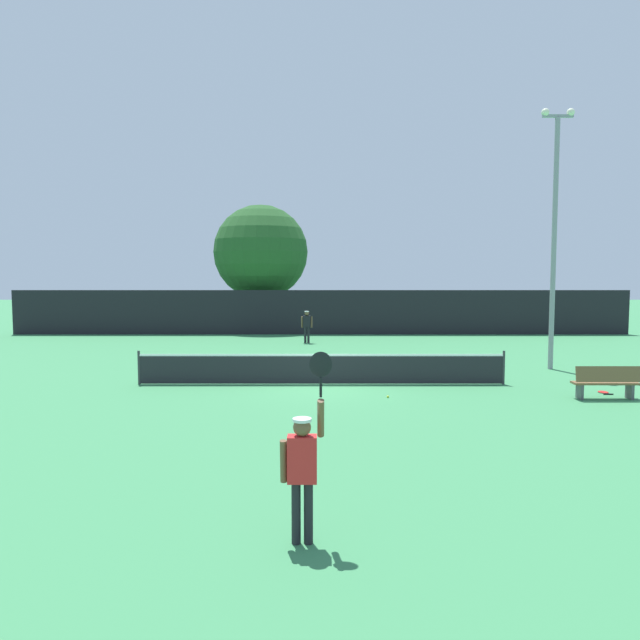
{
  "coord_description": "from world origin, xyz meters",
  "views": [
    {
      "loc": [
        -0.04,
        -18.65,
        3.51
      ],
      "look_at": [
        -0.08,
        4.92,
        1.65
      ],
      "focal_mm": 33.49,
      "sensor_mm": 36.0,
      "label": 1
    }
  ],
  "objects_px": {
    "player_serving": "(304,461)",
    "player_receiving": "(308,324)",
    "parked_car_near": "(211,313)",
    "tennis_ball": "(389,397)",
    "large_tree": "(262,252)",
    "parked_car_mid": "(469,312)",
    "spare_racket": "(605,392)",
    "courtside_bench": "(607,382)",
    "light_pole": "(556,225)"
  },
  "relations": [
    {
      "from": "large_tree",
      "to": "tennis_ball",
      "type": "bearing_deg",
      "value": -74.75
    },
    {
      "from": "player_receiving",
      "to": "light_pole",
      "type": "relative_size",
      "value": 0.17
    },
    {
      "from": "courtside_bench",
      "to": "parked_car_near",
      "type": "bearing_deg",
      "value": 122.77
    },
    {
      "from": "player_serving",
      "to": "light_pole",
      "type": "xyz_separation_m",
      "value": [
        8.68,
        14.16,
        4.16
      ]
    },
    {
      "from": "spare_racket",
      "to": "light_pole",
      "type": "bearing_deg",
      "value": 88.48
    },
    {
      "from": "tennis_ball",
      "to": "courtside_bench",
      "type": "distance_m",
      "value": 6.07
    },
    {
      "from": "player_receiving",
      "to": "light_pole",
      "type": "xyz_separation_m",
      "value": [
        9.12,
        -8.12,
        4.27
      ]
    },
    {
      "from": "light_pole",
      "to": "player_receiving",
      "type": "bearing_deg",
      "value": 138.32
    },
    {
      "from": "player_serving",
      "to": "courtside_bench",
      "type": "bearing_deg",
      "value": 47.31
    },
    {
      "from": "player_receiving",
      "to": "courtside_bench",
      "type": "bearing_deg",
      "value": 122.76
    },
    {
      "from": "player_serving",
      "to": "parked_car_mid",
      "type": "xyz_separation_m",
      "value": [
        10.7,
        34.46,
        -0.32
      ]
    },
    {
      "from": "tennis_ball",
      "to": "light_pole",
      "type": "distance_m",
      "value": 9.79
    },
    {
      "from": "tennis_ball",
      "to": "courtside_bench",
      "type": "relative_size",
      "value": 0.04
    },
    {
      "from": "courtside_bench",
      "to": "parked_car_mid",
      "type": "height_order",
      "value": "parked_car_mid"
    },
    {
      "from": "tennis_ball",
      "to": "spare_racket",
      "type": "height_order",
      "value": "tennis_ball"
    },
    {
      "from": "player_receiving",
      "to": "light_pole",
      "type": "height_order",
      "value": "light_pole"
    },
    {
      "from": "parked_car_mid",
      "to": "parked_car_near",
      "type": "bearing_deg",
      "value": 177.71
    },
    {
      "from": "player_receiving",
      "to": "tennis_ball",
      "type": "distance_m",
      "value": 13.49
    },
    {
      "from": "player_serving",
      "to": "spare_racket",
      "type": "distance_m",
      "value": 13.04
    },
    {
      "from": "tennis_ball",
      "to": "spare_racket",
      "type": "bearing_deg",
      "value": 6.22
    },
    {
      "from": "courtside_bench",
      "to": "light_pole",
      "type": "bearing_deg",
      "value": 84.65
    },
    {
      "from": "spare_racket",
      "to": "light_pole",
      "type": "distance_m",
      "value": 6.83
    },
    {
      "from": "player_serving",
      "to": "player_receiving",
      "type": "relative_size",
      "value": 1.55
    },
    {
      "from": "light_pole",
      "to": "large_tree",
      "type": "bearing_deg",
      "value": 128.21
    },
    {
      "from": "player_receiving",
      "to": "player_serving",
      "type": "bearing_deg",
      "value": 91.14
    },
    {
      "from": "player_receiving",
      "to": "parked_car_near",
      "type": "distance_m",
      "value": 12.54
    },
    {
      "from": "tennis_ball",
      "to": "parked_car_mid",
      "type": "xyz_separation_m",
      "value": [
        8.57,
        25.38,
        0.74
      ]
    },
    {
      "from": "parked_car_mid",
      "to": "large_tree",
      "type": "bearing_deg",
      "value": -168.44
    },
    {
      "from": "player_serving",
      "to": "courtside_bench",
      "type": "distance_m",
      "value": 12.09
    },
    {
      "from": "player_serving",
      "to": "parked_car_near",
      "type": "relative_size",
      "value": 0.58
    },
    {
      "from": "player_serving",
      "to": "light_pole",
      "type": "height_order",
      "value": "light_pole"
    },
    {
      "from": "parked_car_near",
      "to": "player_receiving",
      "type": "bearing_deg",
      "value": -54.32
    },
    {
      "from": "player_receiving",
      "to": "tennis_ball",
      "type": "bearing_deg",
      "value": 101.05
    },
    {
      "from": "large_tree",
      "to": "player_serving",
      "type": "bearing_deg",
      "value": -83.34
    },
    {
      "from": "parked_car_near",
      "to": "parked_car_mid",
      "type": "distance_m",
      "value": 18.01
    },
    {
      "from": "player_receiving",
      "to": "parked_car_near",
      "type": "xyz_separation_m",
      "value": [
        -6.79,
        10.54,
        -0.21
      ]
    },
    {
      "from": "large_tree",
      "to": "parked_car_near",
      "type": "bearing_deg",
      "value": 139.29
    },
    {
      "from": "player_serving",
      "to": "player_receiving",
      "type": "xyz_separation_m",
      "value": [
        -0.44,
        22.28,
        -0.11
      ]
    },
    {
      "from": "courtside_bench",
      "to": "parked_car_mid",
      "type": "relative_size",
      "value": 0.41
    },
    {
      "from": "courtside_bench",
      "to": "parked_car_near",
      "type": "xyz_separation_m",
      "value": [
        -15.42,
        23.96,
        0.3
      ]
    },
    {
      "from": "courtside_bench",
      "to": "parked_car_near",
      "type": "height_order",
      "value": "parked_car_near"
    },
    {
      "from": "parked_car_near",
      "to": "tennis_ball",
      "type": "bearing_deg",
      "value": -65.57
    },
    {
      "from": "spare_racket",
      "to": "parked_car_near",
      "type": "height_order",
      "value": "parked_car_near"
    },
    {
      "from": "courtside_bench",
      "to": "large_tree",
      "type": "distance_m",
      "value": 24.13
    },
    {
      "from": "player_receiving",
      "to": "large_tree",
      "type": "relative_size",
      "value": 0.21
    },
    {
      "from": "player_receiving",
      "to": "large_tree",
      "type": "bearing_deg",
      "value": -67.57
    },
    {
      "from": "tennis_ball",
      "to": "large_tree",
      "type": "relative_size",
      "value": 0.01
    },
    {
      "from": "spare_racket",
      "to": "large_tree",
      "type": "bearing_deg",
      "value": 121.25
    },
    {
      "from": "spare_racket",
      "to": "parked_car_mid",
      "type": "height_order",
      "value": "parked_car_mid"
    },
    {
      "from": "light_pole",
      "to": "player_serving",
      "type": "bearing_deg",
      "value": -121.51
    }
  ]
}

